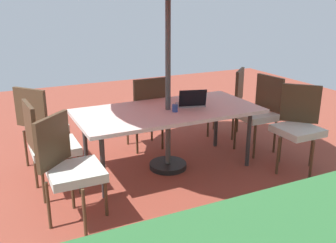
% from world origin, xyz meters
% --- Properties ---
extents(ground_plane, '(10.00, 10.00, 0.02)m').
position_xyz_m(ground_plane, '(0.00, 0.00, -0.01)').
color(ground_plane, brown).
extents(dining_table, '(2.08, 1.01, 0.73)m').
position_xyz_m(dining_table, '(0.00, 0.00, 0.68)').
color(dining_table, silver).
rests_on(dining_table, ground_plane).
extents(chair_west, '(0.48, 0.47, 0.98)m').
position_xyz_m(chair_west, '(-1.32, 0.00, 0.55)').
color(chair_west, silver).
rests_on(chair_west, ground_plane).
extents(chair_south, '(0.46, 0.46, 0.98)m').
position_xyz_m(chair_south, '(-0.01, -0.68, 0.55)').
color(chair_south, silver).
rests_on(chair_south, ground_plane).
extents(chair_northwest, '(0.59, 0.59, 0.98)m').
position_xyz_m(chair_northwest, '(-1.36, 0.65, 0.55)').
color(chair_northwest, silver).
rests_on(chair_northwest, ground_plane).
extents(chair_northeast, '(0.59, 0.59, 0.98)m').
position_xyz_m(chair_northeast, '(1.27, 0.64, 0.55)').
color(chair_northeast, silver).
rests_on(chair_northeast, ground_plane).
extents(chair_southwest, '(0.59, 0.59, 0.98)m').
position_xyz_m(chair_southwest, '(-1.28, -0.66, 0.55)').
color(chair_southwest, silver).
rests_on(chair_southwest, ground_plane).
extents(chair_east, '(0.48, 0.46, 0.98)m').
position_xyz_m(chair_east, '(1.35, 0.02, 0.55)').
color(chair_east, silver).
rests_on(chair_east, ground_plane).
extents(chair_southeast, '(0.58, 0.58, 0.98)m').
position_xyz_m(chair_southeast, '(1.30, -0.71, 0.55)').
color(chair_southeast, silver).
rests_on(chair_southeast, ground_plane).
extents(laptop, '(0.37, 0.32, 0.21)m').
position_xyz_m(laptop, '(-0.30, -0.00, 0.77)').
color(laptop, gray).
rests_on(laptop, dining_table).
extents(cup, '(0.06, 0.06, 0.08)m').
position_xyz_m(cup, '(-0.03, 0.12, 0.77)').
color(cup, '#334C99').
rests_on(cup, dining_table).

